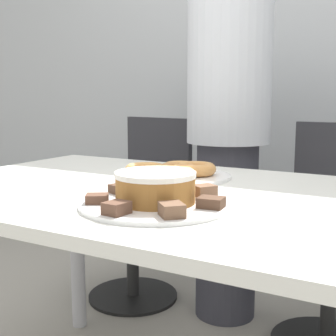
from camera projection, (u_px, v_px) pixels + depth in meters
name	position (u px, v px, depth m)	size (l,w,h in m)	color
wall_back	(315.00, 37.00, 2.50)	(8.00, 0.05, 2.60)	#B2B7BC
table	(176.00, 223.00, 1.27)	(1.51, 0.91, 0.74)	silver
person_standing	(228.00, 128.00, 2.02)	(0.36, 0.36, 1.62)	#383842
office_chair_left	(140.00, 213.00, 2.31)	(0.50, 0.50, 0.88)	black
office_chair_right	(334.00, 242.00, 1.86)	(0.46, 0.46, 0.88)	black
plate_cake	(156.00, 204.00, 1.07)	(0.35, 0.35, 0.01)	white
plate_donuts	(177.00, 176.00, 1.45)	(0.33, 0.33, 0.01)	white
frosted_cake	(155.00, 187.00, 1.06)	(0.19, 0.19, 0.07)	#9E662D
lamington_0	(117.00, 208.00, 0.96)	(0.05, 0.05, 0.03)	brown
lamington_1	(172.00, 210.00, 0.94)	(0.07, 0.07, 0.03)	brown
lamington_2	(211.00, 202.00, 1.02)	(0.06, 0.05, 0.02)	#513828
lamington_3	(204.00, 191.00, 1.13)	(0.06, 0.07, 0.03)	brown
lamington_4	(166.00, 186.00, 1.20)	(0.06, 0.07, 0.03)	#513828
lamington_5	(121.00, 189.00, 1.17)	(0.07, 0.06, 0.02)	#513828
lamington_6	(97.00, 199.00, 1.06)	(0.06, 0.06, 0.02)	brown
donut_0	(177.00, 169.00, 1.44)	(0.12, 0.12, 0.03)	#C68447
donut_1	(180.00, 167.00, 1.51)	(0.11, 0.11, 0.03)	tan
donut_2	(145.00, 169.00, 1.45)	(0.13, 0.13, 0.03)	tan
donut_3	(175.00, 174.00, 1.36)	(0.12, 0.12, 0.03)	#E5AD66
donut_4	(196.00, 169.00, 1.44)	(0.12, 0.12, 0.04)	#D18E4C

